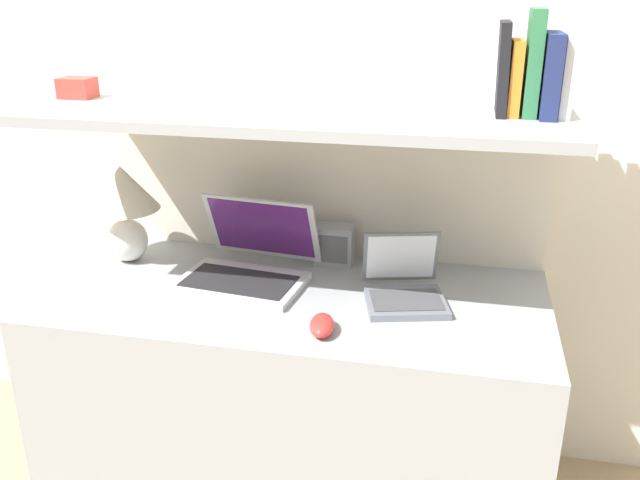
# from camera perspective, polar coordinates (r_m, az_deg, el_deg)

# --- Properties ---
(wall_back) EXTENTS (6.00, 0.05, 2.40)m
(wall_back) POSITION_cam_1_polar(r_m,az_deg,el_deg) (2.16, 0.14, 11.79)
(wall_back) COLOR silver
(wall_back) RESTS_ON ground_plane
(desk) EXTENTS (1.44, 0.65, 0.71)m
(desk) POSITION_cam_1_polar(r_m,az_deg,el_deg) (2.12, -2.12, -13.23)
(desk) COLOR #999EA3
(desk) RESTS_ON ground_plane
(back_riser) EXTENTS (1.44, 0.04, 1.20)m
(back_riser) POSITION_cam_1_polar(r_m,az_deg,el_deg) (2.29, -0.10, -3.32)
(back_riser) COLOR silver
(back_riser) RESTS_ON ground_plane
(shelf) EXTENTS (1.44, 0.58, 0.03)m
(shelf) POSITION_cam_1_polar(r_m,az_deg,el_deg) (1.85, -1.93, 10.76)
(shelf) COLOR #999EA3
(shelf) RESTS_ON back_riser
(table_lamp) EXTENTS (0.22, 0.22, 0.31)m
(table_lamp) POSITION_cam_1_polar(r_m,az_deg,el_deg) (2.19, -16.22, 3.21)
(table_lamp) COLOR white
(table_lamp) RESTS_ON desk
(laptop_large) EXTENTS (0.40, 0.37, 0.23)m
(laptop_large) POSITION_cam_1_polar(r_m,az_deg,el_deg) (2.03, -6.11, -2.07)
(laptop_large) COLOR silver
(laptop_large) RESTS_ON desk
(laptop_small) EXTENTS (0.27, 0.28, 0.18)m
(laptop_small) POSITION_cam_1_polar(r_m,az_deg,el_deg) (1.91, 7.10, -4.03)
(laptop_small) COLOR slate
(laptop_small) RESTS_ON desk
(computer_mouse) EXTENTS (0.08, 0.12, 0.04)m
(computer_mouse) POSITION_cam_1_polar(r_m,az_deg,el_deg) (1.73, 0.16, -7.19)
(computer_mouse) COLOR red
(computer_mouse) RESTS_ON desk
(router_box) EXTENTS (0.12, 0.09, 0.12)m
(router_box) POSITION_cam_1_polar(r_m,az_deg,el_deg) (2.13, 1.24, -0.40)
(router_box) COLOR gray
(router_box) RESTS_ON desk
(book_white) EXTENTS (0.03, 0.13, 0.23)m
(book_white) POSITION_cam_1_polar(r_m,az_deg,el_deg) (1.79, 20.08, 13.34)
(book_white) COLOR silver
(book_white) RESTS_ON shelf
(book_navy) EXTENTS (0.04, 0.17, 0.20)m
(book_navy) POSITION_cam_1_polar(r_m,az_deg,el_deg) (1.79, 18.79, 13.02)
(book_navy) COLOR navy
(book_navy) RESTS_ON shelf
(book_green) EXTENTS (0.03, 0.13, 0.26)m
(book_green) POSITION_cam_1_polar(r_m,az_deg,el_deg) (1.78, 17.50, 14.03)
(book_green) COLOR #2D7042
(book_green) RESTS_ON shelf
(book_orange) EXTENTS (0.03, 0.12, 0.18)m
(book_orange) POSITION_cam_1_polar(r_m,az_deg,el_deg) (1.78, 16.10, 12.99)
(book_orange) COLOR orange
(book_orange) RESTS_ON shelf
(book_black) EXTENTS (0.03, 0.14, 0.23)m
(book_black) POSITION_cam_1_polar(r_m,az_deg,el_deg) (1.78, 15.16, 13.75)
(book_black) COLOR black
(book_black) RESTS_ON shelf
(shelf_gadget) EXTENTS (0.09, 0.08, 0.06)m
(shelf_gadget) POSITION_cam_1_polar(r_m,az_deg,el_deg) (2.09, -19.75, 11.97)
(shelf_gadget) COLOR #CC3D33
(shelf_gadget) RESTS_ON shelf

